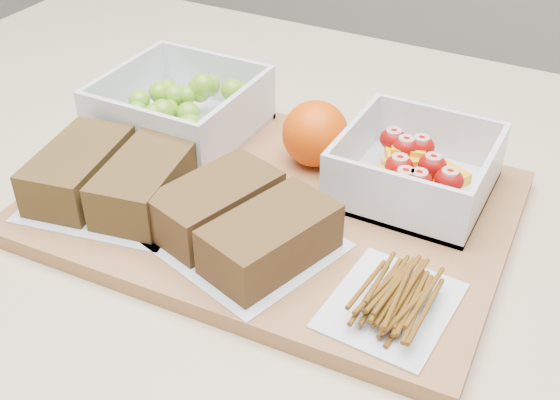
# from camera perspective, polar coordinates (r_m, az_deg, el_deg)

# --- Properties ---
(cutting_board) EXTENTS (0.43, 0.32, 0.02)m
(cutting_board) POSITION_cam_1_polar(r_m,az_deg,el_deg) (0.65, -0.64, -0.47)
(cutting_board) COLOR #9E6D41
(cutting_board) RESTS_ON counter
(grape_container) EXTENTS (0.15, 0.15, 0.06)m
(grape_container) POSITION_cam_1_polar(r_m,az_deg,el_deg) (0.74, -7.87, 7.25)
(grape_container) COLOR silver
(grape_container) RESTS_ON cutting_board
(fruit_container) EXTENTS (0.13, 0.13, 0.06)m
(fruit_container) POSITION_cam_1_polar(r_m,az_deg,el_deg) (0.65, 10.87, 2.34)
(fruit_container) COLOR silver
(fruit_container) RESTS_ON cutting_board
(orange) EXTENTS (0.06, 0.06, 0.06)m
(orange) POSITION_cam_1_polar(r_m,az_deg,el_deg) (0.68, 2.88, 5.40)
(orange) COLOR #E24A05
(orange) RESTS_ON cutting_board
(sandwich_bag_left) EXTENTS (0.17, 0.15, 0.04)m
(sandwich_bag_left) POSITION_cam_1_polar(r_m,az_deg,el_deg) (0.65, -13.45, 1.83)
(sandwich_bag_left) COLOR silver
(sandwich_bag_left) RESTS_ON cutting_board
(sandwich_bag_center) EXTENTS (0.17, 0.16, 0.04)m
(sandwich_bag_center) POSITION_cam_1_polar(r_m,az_deg,el_deg) (0.58, -3.04, -1.84)
(sandwich_bag_center) COLOR silver
(sandwich_bag_center) RESTS_ON cutting_board
(pretzel_bag) EXTENTS (0.09, 0.11, 0.02)m
(pretzel_bag) POSITION_cam_1_polar(r_m,az_deg,el_deg) (0.53, 9.11, -7.64)
(pretzel_bag) COLOR silver
(pretzel_bag) RESTS_ON cutting_board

